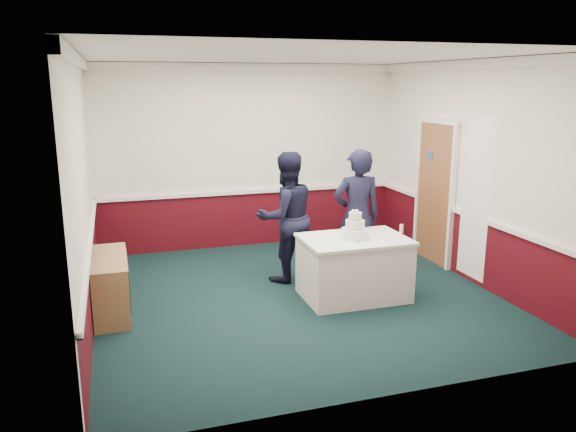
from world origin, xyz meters
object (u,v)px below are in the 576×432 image
object	(u,v)px
champagne_flute	(401,230)
cake_table	(354,267)
person_woman	(357,216)
sideboard	(111,285)
cake_knife	(359,242)
wedding_cake	(355,229)
person_man	(286,217)

from	to	relation	value
champagne_flute	cake_table	bearing A→B (deg)	150.75
person_woman	cake_table	bearing A→B (deg)	70.37
sideboard	champagne_flute	world-z (taller)	champagne_flute
cake_knife	person_woman	size ratio (longest dim) A/B	0.12
sideboard	cake_table	bearing A→B (deg)	-7.54
sideboard	wedding_cake	size ratio (longest dim) A/B	3.30
cake_table	cake_knife	world-z (taller)	cake_knife
wedding_cake	champagne_flute	size ratio (longest dim) A/B	1.78
wedding_cake	champagne_flute	xyz separation A→B (m)	(0.50, -0.28, 0.03)
person_man	champagne_flute	bearing A→B (deg)	124.52
cake_knife	person_man	size ratio (longest dim) A/B	0.12
champagne_flute	person_man	xyz separation A→B (m)	(-1.13, 1.18, -0.03)
champagne_flute	cake_knife	bearing A→B (deg)	171.42
wedding_cake	person_woman	xyz separation A→B (m)	(0.28, 0.58, 0.02)
sideboard	person_man	bearing A→B (deg)	12.21
cake_table	person_man	world-z (taller)	person_man
cake_knife	champagne_flute	xyz separation A→B (m)	(0.53, -0.08, 0.14)
wedding_cake	sideboard	bearing A→B (deg)	172.46
person_man	wedding_cake	bearing A→B (deg)	115.69
cake_knife	champagne_flute	size ratio (longest dim) A/B	1.07
sideboard	person_man	xyz separation A→B (m)	(2.34, 0.51, 0.55)
cake_knife	champagne_flute	world-z (taller)	champagne_flute
sideboard	wedding_cake	distance (m)	3.04
cake_table	person_man	bearing A→B (deg)	124.89
person_man	person_woman	xyz separation A→B (m)	(0.91, -0.32, 0.02)
sideboard	person_woman	size ratio (longest dim) A/B	0.65
wedding_cake	champagne_flute	bearing A→B (deg)	-29.25
cake_knife	person_man	distance (m)	1.25
wedding_cake	person_man	distance (m)	1.09
cake_table	cake_knife	xyz separation A→B (m)	(-0.03, -0.20, 0.39)
cake_table	wedding_cake	distance (m)	0.50
wedding_cake	champagne_flute	world-z (taller)	wedding_cake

